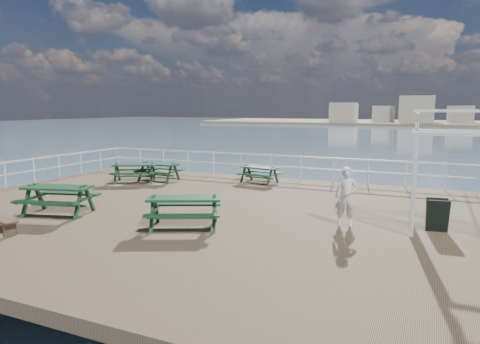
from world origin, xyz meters
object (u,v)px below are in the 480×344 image
object	(u,v)px
picnic_table_d	(58,194)
trellis_arbor	(464,180)
picnic_table_e	(184,205)
picnic_table_b	(159,168)
picnic_table_c	(259,171)
picnic_table_a	(135,169)
person	(346,197)

from	to	relation	value
picnic_table_d	trellis_arbor	bearing A→B (deg)	-2.06
picnic_table_e	trellis_arbor	world-z (taller)	trellis_arbor
picnic_table_b	picnic_table_c	xyz separation A→B (m)	(4.33, 1.32, -0.06)
trellis_arbor	picnic_table_b	bearing A→B (deg)	159.65
picnic_table_a	picnic_table_d	bearing A→B (deg)	-103.31
picnic_table_c	person	xyz separation A→B (m)	(4.72, -5.45, 0.32)
picnic_table_b	person	xyz separation A→B (m)	(9.05, -4.12, 0.27)
picnic_table_a	person	size ratio (longest dim) A/B	1.42
picnic_table_a	picnic_table_c	size ratio (longest dim) A/B	1.31
picnic_table_c	picnic_table_e	size ratio (longest dim) A/B	0.73
picnic_table_d	picnic_table_e	distance (m)	4.31
person	picnic_table_d	bearing A→B (deg)	-173.31
picnic_table_e	person	bearing A→B (deg)	0.80
picnic_table_a	picnic_table_d	world-z (taller)	picnic_table_d
picnic_table_c	picnic_table_d	world-z (taller)	picnic_table_d
picnic_table_e	trellis_arbor	bearing A→B (deg)	-6.40
picnic_table_b	trellis_arbor	xyz separation A→B (m)	(11.90, -3.73, 0.86)
picnic_table_b	picnic_table_e	bearing A→B (deg)	-49.48
trellis_arbor	picnic_table_a	bearing A→B (deg)	163.92
picnic_table_d	trellis_arbor	xyz separation A→B (m)	(11.13, 2.67, 0.79)
picnic_table_a	picnic_table_c	world-z (taller)	picnic_table_a
person	picnic_table_e	bearing A→B (deg)	-162.56
picnic_table_e	trellis_arbor	distance (m)	7.27
picnic_table_c	trellis_arbor	size ratio (longest dim) A/B	0.56
picnic_table_b	picnic_table_e	distance (m)	7.91
picnic_table_d	picnic_table_e	bearing A→B (deg)	-11.23
trellis_arbor	person	size ratio (longest dim) A/B	1.94
picnic_table_a	trellis_arbor	distance (m)	12.99
picnic_table_d	trellis_arbor	size ratio (longest dim) A/B	0.75
picnic_table_d	person	bearing A→B (deg)	-0.17
picnic_table_e	person	world-z (taller)	person
picnic_table_b	picnic_table_e	world-z (taller)	picnic_table_e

